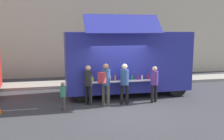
# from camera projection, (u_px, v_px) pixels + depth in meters

# --- Properties ---
(ground_plane) EXTENTS (60.00, 60.00, 0.00)m
(ground_plane) POSITION_uv_depth(u_px,v_px,m) (125.00, 107.00, 10.52)
(ground_plane) COLOR #38383D
(curb_strip) EXTENTS (28.00, 1.60, 0.15)m
(curb_strip) POSITION_uv_depth(u_px,v_px,m) (46.00, 85.00, 14.36)
(curb_strip) COLOR #9E998E
(curb_strip) RESTS_ON ground
(food_truck_main) EXTENTS (5.95, 3.27, 3.85)m
(food_truck_main) POSITION_uv_depth(u_px,v_px,m) (126.00, 61.00, 12.40)
(food_truck_main) COLOR #2A2E9A
(food_truck_main) RESTS_ON ground
(trash_bin) EXTENTS (0.60, 0.60, 0.97)m
(trash_bin) POSITION_uv_depth(u_px,v_px,m) (174.00, 74.00, 15.60)
(trash_bin) COLOR #2B603A
(trash_bin) RESTS_ON ground
(customer_front_ordering) EXTENTS (0.36, 0.36, 1.77)m
(customer_front_ordering) POSITION_uv_depth(u_px,v_px,m) (124.00, 80.00, 10.71)
(customer_front_ordering) COLOR black
(customer_front_ordering) RESTS_ON ground
(customer_mid_with_backpack) EXTENTS (0.56, 0.55, 1.80)m
(customer_mid_with_backpack) POSITION_uv_depth(u_px,v_px,m) (105.00, 80.00, 10.50)
(customer_mid_with_backpack) COLOR #4F4842
(customer_mid_with_backpack) RESTS_ON ground
(customer_rear_waiting) EXTENTS (0.35, 0.35, 1.71)m
(customer_rear_waiting) POSITION_uv_depth(u_px,v_px,m) (88.00, 81.00, 10.66)
(customer_rear_waiting) COLOR black
(customer_rear_waiting) RESTS_ON ground
(customer_extra_browsing) EXTENTS (0.33, 0.33, 1.62)m
(customer_extra_browsing) POSITION_uv_depth(u_px,v_px,m) (154.00, 81.00, 11.04)
(customer_extra_browsing) COLOR black
(customer_extra_browsing) RESTS_ON ground
(child_near_queue) EXTENTS (0.23, 0.23, 1.15)m
(child_near_queue) POSITION_uv_depth(u_px,v_px,m) (63.00, 94.00, 9.96)
(child_near_queue) COLOR #4C4443
(child_near_queue) RESTS_ON ground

